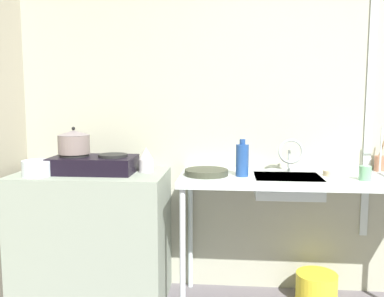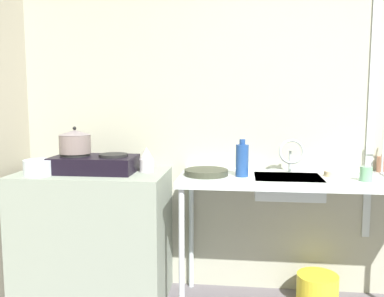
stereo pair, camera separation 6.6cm
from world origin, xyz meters
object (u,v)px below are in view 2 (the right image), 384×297
at_px(stove, 95,164).
at_px(pot_on_left_burner, 75,142).
at_px(utensil_jar, 382,164).
at_px(pot_beside_stove, 38,167).
at_px(percolator, 147,160).
at_px(cup_by_rack, 366,174).
at_px(small_bowl_on_drainboard, 332,174).
at_px(frying_pan, 206,172).
at_px(faucet, 291,153).
at_px(bucket_on_floor, 317,289).
at_px(sink_basin, 288,186).
at_px(bottle_by_sink, 242,160).

height_order(stove, pot_on_left_burner, pot_on_left_burner).
height_order(pot_on_left_burner, utensil_jar, pot_on_left_burner).
bearing_deg(pot_beside_stove, percolator, 17.11).
distance_m(cup_by_rack, small_bowl_on_drainboard, 0.21).
distance_m(frying_pan, utensil_jar, 1.20).
bearing_deg(faucet, pot_beside_stove, -170.95).
height_order(pot_on_left_burner, frying_pan, pot_on_left_burner).
distance_m(stove, small_bowl_on_drainboard, 1.56).
distance_m(pot_on_left_burner, bucket_on_floor, 1.92).
xyz_separation_m(cup_by_rack, small_bowl_on_drainboard, (-0.17, 0.13, -0.03)).
height_order(pot_beside_stove, cup_by_rack, pot_beside_stove).
relative_size(pot_beside_stove, frying_pan, 0.67).
bearing_deg(bucket_on_floor, utensil_jar, 18.33).
bearing_deg(cup_by_rack, pot_on_left_burner, 176.86).
relative_size(sink_basin, bottle_by_sink, 1.75).
bearing_deg(sink_basin, cup_by_rack, -10.61).
bearing_deg(frying_pan, faucet, 14.04).
height_order(pot_beside_stove, sink_basin, pot_beside_stove).
bearing_deg(stove, bottle_by_sink, -2.08).
bearing_deg(sink_basin, stove, 179.21).
height_order(cup_by_rack, utensil_jar, utensil_jar).
height_order(percolator, frying_pan, percolator).
xyz_separation_m(pot_beside_stove, bottle_by_sink, (1.31, 0.11, 0.06)).
xyz_separation_m(sink_basin, bottle_by_sink, (-0.29, -0.02, 0.17)).
bearing_deg(sink_basin, bottle_by_sink, -176.42).
relative_size(pot_beside_stove, percolator, 1.13).
distance_m(pot_beside_stove, cup_by_rack, 2.06).
relative_size(stove, small_bowl_on_drainboard, 5.08).
relative_size(faucet, bottle_by_sink, 0.96).
bearing_deg(percolator, faucet, 3.24).
height_order(percolator, bucket_on_floor, percolator).
relative_size(faucet, small_bowl_on_drainboard, 2.11).
bearing_deg(bucket_on_floor, pot_on_left_burner, -176.82).
relative_size(frying_pan, small_bowl_on_drainboard, 2.61).
relative_size(faucet, frying_pan, 0.81).
xyz_separation_m(pot_beside_stove, bucket_on_floor, (1.83, 0.24, -0.84)).
bearing_deg(small_bowl_on_drainboard, cup_by_rack, -37.82).
height_order(pot_on_left_burner, faucet, pot_on_left_burner).
bearing_deg(percolator, stove, -170.47).
bearing_deg(pot_on_left_burner, percolator, 6.92).
height_order(bottle_by_sink, bucket_on_floor, bottle_by_sink).
bearing_deg(percolator, bucket_on_floor, 1.64).
bearing_deg(cup_by_rack, pot_beside_stove, -178.72).
relative_size(small_bowl_on_drainboard, bottle_by_sink, 0.45).
height_order(pot_on_left_burner, percolator, pot_on_left_burner).
relative_size(pot_on_left_burner, small_bowl_on_drainboard, 1.96).
relative_size(pot_on_left_burner, frying_pan, 0.75).
xyz_separation_m(sink_basin, utensil_jar, (0.65, 0.25, 0.12)).
xyz_separation_m(stove, frying_pan, (0.76, -0.03, -0.04)).
relative_size(percolator, utensil_jar, 0.71).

